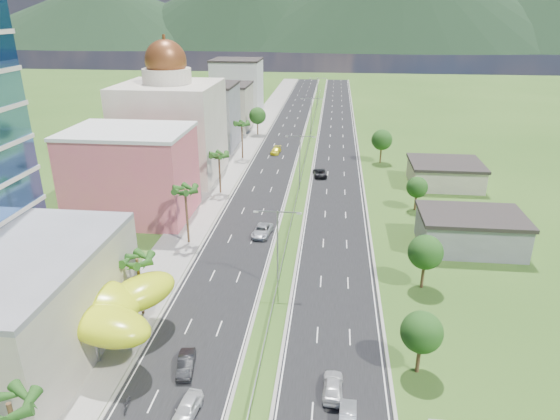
% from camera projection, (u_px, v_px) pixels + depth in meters
% --- Properties ---
extents(ground, '(500.00, 500.00, 0.00)m').
position_uv_depth(ground, '(268.00, 332.00, 57.07)').
color(ground, '#2D5119').
rests_on(ground, ground).
extents(road_left, '(11.00, 260.00, 0.04)m').
position_uv_depth(road_left, '(283.00, 140.00, 140.75)').
color(road_left, black).
rests_on(road_left, ground).
extents(road_right, '(11.00, 260.00, 0.04)m').
position_uv_depth(road_right, '(336.00, 141.00, 139.24)').
color(road_right, black).
rests_on(road_right, ground).
extents(sidewalk_left, '(7.00, 260.00, 0.12)m').
position_uv_depth(sidewalk_left, '(250.00, 139.00, 141.69)').
color(sidewalk_left, gray).
rests_on(sidewalk_left, ground).
extents(median_guardrail, '(0.10, 216.06, 0.76)m').
position_uv_depth(median_guardrail, '(306.00, 156.00, 123.17)').
color(median_guardrail, gray).
rests_on(median_guardrail, ground).
extents(streetlight_median_b, '(6.04, 0.25, 11.00)m').
position_uv_depth(streetlight_median_b, '(278.00, 241.00, 63.75)').
color(streetlight_median_b, gray).
rests_on(streetlight_median_b, ground).
extents(streetlight_median_c, '(6.04, 0.25, 11.00)m').
position_uv_depth(streetlight_median_c, '(300.00, 156.00, 100.61)').
color(streetlight_median_c, gray).
rests_on(streetlight_median_c, ground).
extents(streetlight_median_d, '(6.04, 0.25, 11.00)m').
position_uv_depth(streetlight_median_d, '(311.00, 113.00, 142.08)').
color(streetlight_median_d, gray).
rests_on(streetlight_median_d, ground).
extents(streetlight_median_e, '(6.04, 0.25, 11.00)m').
position_uv_depth(streetlight_median_e, '(317.00, 89.00, 183.55)').
color(streetlight_median_e, gray).
rests_on(streetlight_median_e, ground).
extents(lime_canopy, '(18.00, 15.00, 7.40)m').
position_uv_depth(lime_canopy, '(78.00, 303.00, 53.51)').
color(lime_canopy, '#C5D815').
rests_on(lime_canopy, ground).
extents(pink_shophouse, '(20.00, 15.00, 15.00)m').
position_uv_depth(pink_shophouse, '(132.00, 175.00, 86.55)').
color(pink_shophouse, '#D9596F').
rests_on(pink_shophouse, ground).
extents(domed_building, '(20.00, 20.00, 28.70)m').
position_uv_depth(domed_building, '(171.00, 125.00, 106.30)').
color(domed_building, beige).
rests_on(domed_building, ground).
extents(midrise_grey, '(16.00, 15.00, 16.00)m').
position_uv_depth(midrise_grey, '(205.00, 117.00, 130.50)').
color(midrise_grey, gray).
rests_on(midrise_grey, ground).
extents(midrise_beige, '(16.00, 15.00, 13.00)m').
position_uv_depth(midrise_beige, '(223.00, 107.00, 151.33)').
color(midrise_beige, '#A89D8A').
rests_on(midrise_beige, ground).
extents(midrise_white, '(16.00, 15.00, 18.00)m').
position_uv_depth(midrise_white, '(237.00, 88.00, 171.59)').
color(midrise_white, silver).
rests_on(midrise_white, ground).
extents(shed_near, '(15.00, 10.00, 5.00)m').
position_uv_depth(shed_near, '(470.00, 233.00, 76.35)').
color(shed_near, gray).
rests_on(shed_near, ground).
extents(shed_far, '(14.00, 12.00, 4.40)m').
position_uv_depth(shed_far, '(445.00, 175.00, 103.91)').
color(shed_far, '#A89D8A').
rests_on(shed_far, ground).
extents(palm_tree_a, '(3.60, 3.60, 9.10)m').
position_uv_depth(palm_tree_a, '(10.00, 409.00, 35.34)').
color(palm_tree_a, '#47301C').
rests_on(palm_tree_a, ground).
extents(palm_tree_b, '(3.60, 3.60, 8.10)m').
position_uv_depth(palm_tree_b, '(137.00, 262.00, 57.82)').
color(palm_tree_b, '#47301C').
rests_on(palm_tree_b, ground).
extents(palm_tree_c, '(3.60, 3.60, 9.60)m').
position_uv_depth(palm_tree_c, '(185.00, 192.00, 75.71)').
color(palm_tree_c, '#47301C').
rests_on(palm_tree_c, ground).
extents(palm_tree_d, '(3.60, 3.60, 8.60)m').
position_uv_depth(palm_tree_d, '(219.00, 157.00, 97.26)').
color(palm_tree_d, '#47301C').
rests_on(palm_tree_d, ground).
extents(palm_tree_e, '(3.60, 3.60, 9.40)m').
position_uv_depth(palm_tree_e, '(242.00, 125.00, 120.01)').
color(palm_tree_e, '#47301C').
rests_on(palm_tree_e, ground).
extents(leafy_tree_lfar, '(4.90, 4.90, 8.05)m').
position_uv_depth(leafy_tree_lfar, '(257.00, 116.00, 144.07)').
color(leafy_tree_lfar, '#47301C').
rests_on(leafy_tree_lfar, ground).
extents(leafy_tree_ra, '(4.20, 4.20, 6.90)m').
position_uv_depth(leafy_tree_ra, '(422.00, 332.00, 49.06)').
color(leafy_tree_ra, '#47301C').
rests_on(leafy_tree_ra, ground).
extents(leafy_tree_rb, '(4.55, 4.55, 7.47)m').
position_uv_depth(leafy_tree_rb, '(425.00, 252.00, 64.27)').
color(leafy_tree_rb, '#47301C').
rests_on(leafy_tree_rb, ground).
extents(leafy_tree_rc, '(3.85, 3.85, 6.33)m').
position_uv_depth(leafy_tree_rc, '(417.00, 187.00, 90.08)').
color(leafy_tree_rc, '#47301C').
rests_on(leafy_tree_rc, ground).
extents(leafy_tree_rd, '(4.90, 4.90, 8.05)m').
position_uv_depth(leafy_tree_rd, '(382.00, 140.00, 117.67)').
color(leafy_tree_rd, '#47301C').
rests_on(leafy_tree_rd, ground).
extents(mountain_ridge, '(860.00, 140.00, 90.00)m').
position_uv_depth(mountain_ridge, '(394.00, 48.00, 465.72)').
color(mountain_ridge, black).
rests_on(mountain_ridge, ground).
extents(car_white_near_left, '(2.30, 4.71, 1.55)m').
position_uv_depth(car_white_near_left, '(187.00, 408.00, 45.04)').
color(car_white_near_left, silver).
rests_on(car_white_near_left, road_left).
extents(car_dark_left, '(2.28, 4.72, 1.49)m').
position_uv_depth(car_dark_left, '(186.00, 364.00, 50.75)').
color(car_dark_left, black).
rests_on(car_dark_left, road_left).
extents(car_silver_mid_left, '(3.26, 5.94, 1.58)m').
position_uv_depth(car_silver_mid_left, '(262.00, 231.00, 81.01)').
color(car_silver_mid_left, '#A0A4A8').
rests_on(car_silver_mid_left, road_left).
extents(car_yellow_far_left, '(2.54, 5.36, 1.51)m').
position_uv_depth(car_yellow_far_left, '(276.00, 150.00, 126.98)').
color(car_yellow_far_left, yellow).
rests_on(car_yellow_far_left, road_left).
extents(car_white_near_right, '(1.98, 4.76, 1.61)m').
position_uv_depth(car_white_near_right, '(333.00, 386.00, 47.67)').
color(car_white_near_right, silver).
rests_on(car_white_near_right, road_right).
extents(car_silver_right, '(1.71, 4.38, 1.42)m').
position_uv_depth(car_silver_right, '(348.00, 416.00, 44.29)').
color(car_silver_right, '#9D9FA4').
rests_on(car_silver_right, road_right).
extents(car_dark_far_right, '(3.44, 6.05, 1.59)m').
position_uv_depth(car_dark_far_right, '(320.00, 173.00, 109.75)').
color(car_dark_far_right, black).
rests_on(car_dark_far_right, road_right).
extents(motorcycle, '(0.92, 2.18, 1.35)m').
position_uv_depth(motorcycle, '(127.00, 402.00, 45.87)').
color(motorcycle, black).
rests_on(motorcycle, road_left).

